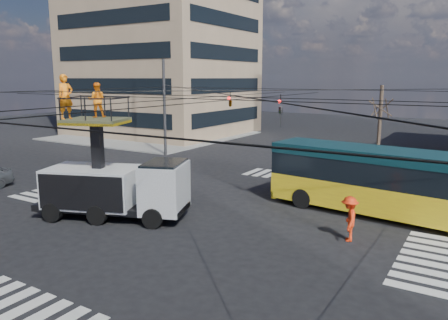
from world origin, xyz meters
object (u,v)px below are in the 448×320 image
city_bus (396,183)px  flagger (349,219)px  worker_ground (80,190)px  traffic_cone (52,203)px  utility_truck (115,174)px

city_bus → flagger: bearing=-97.4°
worker_ground → traffic_cone: bearing=158.9°
city_bus → traffic_cone: bearing=-145.9°
worker_ground → utility_truck: bearing=-82.3°
city_bus → traffic_cone: (-14.72, -7.51, -1.37)m
traffic_cone → worker_ground: 1.48m
utility_truck → traffic_cone: size_ratio=10.44×
utility_truck → flagger: utility_truck is taller
utility_truck → flagger: 10.60m
utility_truck → worker_ground: (-2.74, 0.26, -1.20)m
utility_truck → worker_ground: utility_truck is taller
city_bus → worker_ground: bearing=-148.4°
flagger → worker_ground: bearing=-97.0°
traffic_cone → city_bus: bearing=27.0°
worker_ground → flagger: bearing=-66.3°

